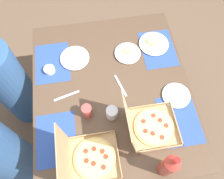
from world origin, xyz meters
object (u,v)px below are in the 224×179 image
object	(u,v)px
pizza_box_center	(149,126)
plate_far_left	(128,53)
plate_near_left	(176,96)
cup_clear_right	(87,111)
soda_bottle	(169,166)
diner_right_seat	(11,85)
condiment_bowl	(49,70)
diner_left_seat	(6,156)
pizza_box_corner_left	(88,158)
plate_middle	(75,58)
plate_near_right	(154,44)
cup_clear_left	(112,113)

from	to	relation	value
pizza_box_center	plate_far_left	xyz separation A→B (m)	(0.62, 0.02, -0.04)
plate_near_left	cup_clear_right	world-z (taller)	cup_clear_right
soda_bottle	diner_right_seat	bearing A→B (deg)	49.87
pizza_box_center	plate_near_left	world-z (taller)	pizza_box_center
condiment_bowl	plate_far_left	bearing A→B (deg)	-83.99
diner_left_seat	cup_clear_right	bearing A→B (deg)	-77.53
pizza_box_corner_left	soda_bottle	xyz separation A→B (m)	(-0.13, -0.45, 0.08)
soda_bottle	diner_right_seat	world-z (taller)	diner_right_seat
pizza_box_center	plate_middle	distance (m)	0.77
soda_bottle	cup_clear_right	bearing A→B (deg)	44.63
plate_near_right	plate_far_left	size ratio (longest dim) A/B	1.16
plate_near_left	condiment_bowl	bearing A→B (deg)	68.26
plate_near_left	condiment_bowl	size ratio (longest dim) A/B	2.47
diner_left_seat	plate_near_left	bearing A→B (deg)	-82.09
pizza_box_corner_left	diner_left_seat	world-z (taller)	diner_left_seat
plate_near_right	plate_middle	bearing A→B (deg)	93.57
pizza_box_center	pizza_box_corner_left	size ratio (longest dim) A/B	1.06
condiment_bowl	plate_near_left	bearing A→B (deg)	-111.74
diner_left_seat	diner_right_seat	bearing A→B (deg)	0.00
pizza_box_center	plate_far_left	size ratio (longest dim) A/B	1.77
plate_middle	plate_far_left	size ratio (longest dim) A/B	1.11
pizza_box_center	plate_near_right	bearing A→B (deg)	-16.74
pizza_box_center	plate_far_left	bearing A→B (deg)	1.82
plate_near_right	soda_bottle	xyz separation A→B (m)	(-0.94, 0.16, 0.12)
pizza_box_corner_left	plate_near_right	size ratio (longest dim) A/B	1.44
plate_near_left	cup_clear_left	xyz separation A→B (m)	(-0.07, 0.47, 0.04)
plate_middle	plate_near_left	size ratio (longest dim) A/B	1.12
cup_clear_right	plate_near_left	bearing A→B (deg)	-86.73
plate_middle	cup_clear_left	xyz separation A→B (m)	(-0.50, -0.21, 0.04)
plate_near_right	cup_clear_left	bearing A→B (deg)	141.99
plate_near_right	cup_clear_right	distance (m)	0.78
diner_left_seat	diner_right_seat	world-z (taller)	diner_left_seat
plate_near_right	diner_left_seat	world-z (taller)	diner_left_seat
pizza_box_corner_left	plate_far_left	bearing A→B (deg)	-27.40
cup_clear_right	diner_left_seat	bearing A→B (deg)	102.47
diner_right_seat	plate_near_left	bearing A→B (deg)	-108.51
cup_clear_right	diner_left_seat	distance (m)	0.71
plate_near_right	plate_near_left	bearing A→B (deg)	-173.97
plate_near_left	condiment_bowl	world-z (taller)	condiment_bowl
cup_clear_right	plate_far_left	bearing A→B (deg)	-38.92
plate_middle	plate_near_left	xyz separation A→B (m)	(-0.43, -0.69, -0.00)
pizza_box_center	cup_clear_left	world-z (taller)	pizza_box_center
pizza_box_corner_left	soda_bottle	distance (m)	0.48
soda_bottle	condiment_bowl	size ratio (longest dim) A/B	3.99
plate_far_left	diner_right_seat	world-z (taller)	diner_right_seat
plate_near_right	cup_clear_left	distance (m)	0.69
plate_middle	cup_clear_right	xyz separation A→B (m)	(-0.47, -0.05, 0.05)
pizza_box_corner_left	plate_middle	world-z (taller)	pizza_box_corner_left
cup_clear_right	pizza_box_corner_left	bearing A→B (deg)	175.10
pizza_box_center	plate_middle	size ratio (longest dim) A/B	1.60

